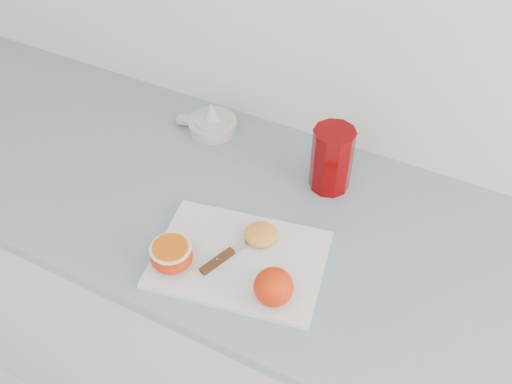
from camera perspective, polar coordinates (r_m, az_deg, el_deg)
counter at (r=1.58m, az=0.63°, el=-13.33°), size 2.33×0.64×0.89m
cutting_board at (r=1.14m, az=-1.68°, el=-6.74°), size 0.37×0.30×0.01m
whole_orange at (r=1.04m, az=1.77°, el=-9.47°), size 0.07×0.07×0.07m
half_orange at (r=1.11m, az=-8.45°, el=-6.28°), size 0.08×0.08×0.05m
squeezed_shell at (r=1.15m, az=0.50°, el=-4.24°), size 0.07×0.07×0.03m
paring_knife at (r=1.13m, az=-3.26°, el=-6.48°), size 0.08×0.18×0.01m
citrus_juicer at (r=1.43m, az=-4.46°, el=6.92°), size 0.15×0.12×0.08m
red_tumbler at (r=1.25m, az=7.56°, el=3.09°), size 0.09×0.09×0.15m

